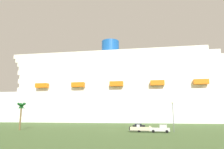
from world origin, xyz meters
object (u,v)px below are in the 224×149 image
object	(u,v)px
cruise_ship	(152,93)
small_boat_on_trailer	(143,129)
pickup_truck	(161,129)
parked_car_black_coupe	(139,126)
street_lamp	(173,112)
palm_tree	(21,108)

from	to	relation	value
cruise_ship	small_boat_on_trailer	distance (m)	79.38
pickup_truck	parked_car_black_coupe	bearing A→B (deg)	102.59
small_boat_on_trailer	parked_car_black_coupe	distance (m)	19.87
small_boat_on_trailer	street_lamp	world-z (taller)	street_lamp
small_boat_on_trailer	street_lamp	xyz separation A→B (m)	(9.14, 0.49, 4.72)
cruise_ship	small_boat_on_trailer	bearing A→B (deg)	-100.34
pickup_truck	small_boat_on_trailer	size ratio (longest dim) A/B	0.74
pickup_truck	parked_car_black_coupe	distance (m)	21.42
cruise_ship	pickup_truck	xyz separation A→B (m)	(-8.86, -77.14, -17.76)
cruise_ship	small_boat_on_trailer	size ratio (longest dim) A/B	31.29
pickup_truck	parked_car_black_coupe	size ratio (longest dim) A/B	1.22
pickup_truck	palm_tree	world-z (taller)	palm_tree
cruise_ship	parked_car_black_coupe	distance (m)	60.56
cruise_ship	palm_tree	size ratio (longest dim) A/B	27.51
parked_car_black_coupe	small_boat_on_trailer	bearing A→B (deg)	-91.00
palm_tree	parked_car_black_coupe	distance (m)	42.94
parked_car_black_coupe	pickup_truck	bearing A→B (deg)	-77.41
cruise_ship	street_lamp	size ratio (longest dim) A/B	28.16
cruise_ship	palm_tree	world-z (taller)	cruise_ship
palm_tree	pickup_truck	bearing A→B (deg)	-8.96
small_boat_on_trailer	palm_tree	size ratio (longest dim) A/B	0.88
palm_tree	parked_car_black_coupe	xyz separation A→B (m)	(40.15, 13.84, -6.33)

